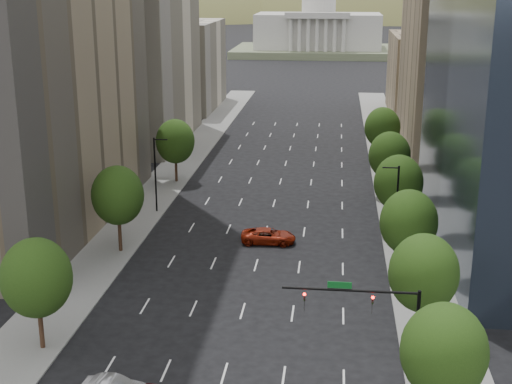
% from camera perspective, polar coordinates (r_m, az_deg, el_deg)
% --- Properties ---
extents(sidewalk_left, '(6.00, 200.00, 0.15)m').
position_cam_1_polar(sidewalk_left, '(81.78, -10.07, -2.57)').
color(sidewalk_left, slate).
rests_on(sidewalk_left, ground).
extents(sidewalk_right, '(6.00, 200.00, 0.15)m').
position_cam_1_polar(sidewalk_right, '(79.02, 12.09, -3.37)').
color(sidewalk_right, slate).
rests_on(sidewalk_right, ground).
extents(midrise_cream_left, '(14.00, 30.00, 35.00)m').
position_cam_1_polar(midrise_cream_left, '(121.66, -9.16, 12.12)').
color(midrise_cream_left, beige).
rests_on(midrise_cream_left, ground).
extents(filler_left, '(14.00, 26.00, 18.00)m').
position_cam_1_polar(filler_left, '(154.39, -5.76, 9.99)').
color(filler_left, beige).
rests_on(filler_left, ground).
extents(parking_tan_right, '(14.00, 30.00, 30.00)m').
position_cam_1_polar(parking_tan_right, '(115.94, 15.46, 10.29)').
color(parking_tan_right, '#8C7759').
rests_on(parking_tan_right, ground).
extents(filler_right, '(14.00, 26.00, 16.00)m').
position_cam_1_polar(filler_right, '(149.21, 13.38, 9.01)').
color(filler_right, '#8C7759').
rests_on(filler_right, ground).
extents(tree_right_0, '(5.20, 5.20, 8.39)m').
position_cam_1_polar(tree_right_0, '(44.88, 14.69, -12.15)').
color(tree_right_0, '#382316').
rests_on(tree_right_0, ground).
extents(tree_right_1, '(5.20, 5.20, 8.75)m').
position_cam_1_polar(tree_right_1, '(54.57, 13.16, -6.29)').
color(tree_right_1, '#382316').
rests_on(tree_right_1, ground).
extents(tree_right_2, '(5.20, 5.20, 8.61)m').
position_cam_1_polar(tree_right_2, '(65.78, 12.02, -2.36)').
color(tree_right_2, '#382316').
rests_on(tree_right_2, ground).
extents(tree_right_3, '(5.20, 5.20, 8.89)m').
position_cam_1_polar(tree_right_3, '(77.11, 11.24, 0.72)').
color(tree_right_3, '#382316').
rests_on(tree_right_3, ground).
extents(tree_right_4, '(5.20, 5.20, 8.46)m').
position_cam_1_polar(tree_right_4, '(90.73, 10.55, 2.87)').
color(tree_right_4, '#382316').
rests_on(tree_right_4, ground).
extents(tree_right_5, '(5.20, 5.20, 8.75)m').
position_cam_1_polar(tree_right_5, '(106.26, 10.00, 5.05)').
color(tree_right_5, '#382316').
rests_on(tree_right_5, ground).
extents(tree_left_0, '(5.20, 5.20, 8.75)m').
position_cam_1_polar(tree_left_0, '(54.74, -17.02, -6.53)').
color(tree_left_0, '#382316').
rests_on(tree_left_0, ground).
extents(tree_left_1, '(5.20, 5.20, 8.97)m').
position_cam_1_polar(tree_left_1, '(72.29, -10.92, -0.27)').
color(tree_left_1, '#382316').
rests_on(tree_left_1, ground).
extents(tree_left_2, '(5.20, 5.20, 8.68)m').
position_cam_1_polar(tree_left_2, '(96.67, -6.43, 4.02)').
color(tree_left_2, '#382316').
rests_on(tree_left_2, ground).
extents(streetlight_rn, '(1.70, 0.20, 9.00)m').
position_cam_1_polar(streetlight_rn, '(72.59, 11.05, -1.13)').
color(streetlight_rn, black).
rests_on(streetlight_rn, ground).
extents(streetlight_ln, '(1.70, 0.20, 9.00)m').
position_cam_1_polar(streetlight_ln, '(84.46, -7.95, 1.54)').
color(streetlight_ln, black).
rests_on(streetlight_ln, ground).
extents(traffic_signal, '(9.12, 0.40, 7.38)m').
position_cam_1_polar(traffic_signal, '(49.02, 9.80, -9.54)').
color(traffic_signal, black).
rests_on(traffic_signal, ground).
extents(capitol, '(60.00, 40.00, 35.20)m').
position_cam_1_polar(capitol, '(264.39, 4.95, 12.64)').
color(capitol, '#596647').
rests_on(capitol, ground).
extents(foothills, '(720.00, 413.00, 263.00)m').
position_cam_1_polar(foothills, '(617.35, 9.07, 10.42)').
color(foothills, olive).
rests_on(foothills, ground).
extents(car_red_far, '(5.73, 2.75, 1.58)m').
position_cam_1_polar(car_red_far, '(74.99, 0.99, -3.51)').
color(car_red_far, maroon).
rests_on(car_red_far, ground).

